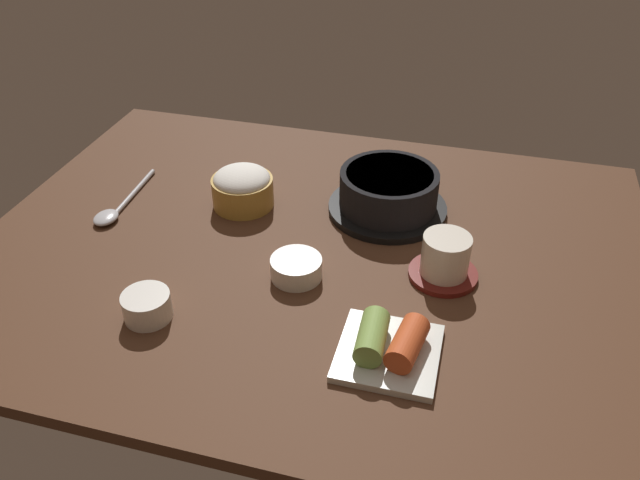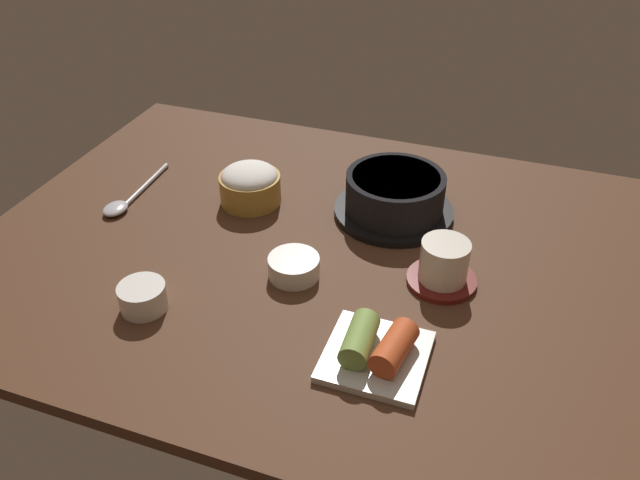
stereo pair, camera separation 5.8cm
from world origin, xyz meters
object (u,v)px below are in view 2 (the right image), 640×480
object	(u,v)px
banchan_cup_center	(296,267)
kimchi_plate	(376,349)
spoon	(125,201)
tea_cup_with_saucer	(444,265)
side_bowl_near	(143,296)
stone_pot	(395,195)
rice_bowl	(250,184)

from	to	relation	value
banchan_cup_center	kimchi_plate	size ratio (longest dim) A/B	0.60
kimchi_plate	spoon	xyz separation A→B (cm)	(-48.24, 19.79, -1.10)
tea_cup_with_saucer	side_bowl_near	bearing A→B (deg)	-153.01
stone_pot	tea_cup_with_saucer	world-z (taller)	stone_pot
rice_bowl	spoon	world-z (taller)	rice_bowl
rice_bowl	kimchi_plate	size ratio (longest dim) A/B	0.82
rice_bowl	kimchi_plate	world-z (taller)	rice_bowl
kimchi_plate	side_bowl_near	xyz separation A→B (cm)	(-31.39, -1.18, 0.20)
tea_cup_with_saucer	side_bowl_near	world-z (taller)	tea_cup_with_saucer
banchan_cup_center	spoon	bearing A→B (deg)	166.49
stone_pot	kimchi_plate	size ratio (longest dim) A/B	1.57
side_bowl_near	stone_pot	bearing A→B (deg)	52.24
rice_bowl	kimchi_plate	distance (cm)	40.12
kimchi_plate	spoon	size ratio (longest dim) A/B	0.67
rice_bowl	stone_pot	bearing A→B (deg)	10.26
banchan_cup_center	side_bowl_near	bearing A→B (deg)	-141.83
kimchi_plate	side_bowl_near	bearing A→B (deg)	-177.85
spoon	stone_pot	bearing A→B (deg)	15.81
banchan_cup_center	rice_bowl	bearing A→B (deg)	131.89
tea_cup_with_saucer	banchan_cup_center	distance (cm)	20.40
stone_pot	spoon	bearing A→B (deg)	-164.19
side_bowl_near	spoon	distance (cm)	26.93
stone_pot	banchan_cup_center	bearing A→B (deg)	-114.33
spoon	banchan_cup_center	bearing A→B (deg)	-13.51
side_bowl_near	spoon	world-z (taller)	side_bowl_near
stone_pot	tea_cup_with_saucer	xyz separation A→B (cm)	(10.56, -14.58, -0.41)
banchan_cup_center	stone_pot	bearing A→B (deg)	65.67
tea_cup_with_saucer	kimchi_plate	size ratio (longest dim) A/B	0.80
rice_bowl	spoon	xyz separation A→B (cm)	(-19.16, -7.80, -2.71)
tea_cup_with_saucer	banchan_cup_center	bearing A→B (deg)	-164.53
stone_pot	rice_bowl	world-z (taller)	stone_pot
side_bowl_near	spoon	xyz separation A→B (cm)	(-16.85, 20.97, -1.31)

